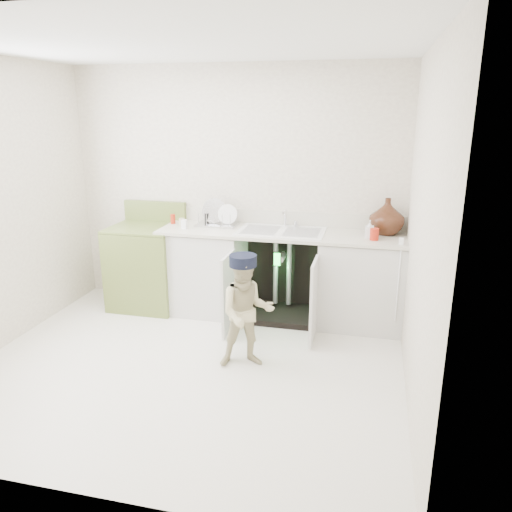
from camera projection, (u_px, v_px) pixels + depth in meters
The scene contains 5 objects.
ground at pixel (188, 366), 4.17m from camera, with size 3.50×3.50×0.00m, color silver.
room_shell at pixel (182, 220), 3.81m from camera, with size 6.00×5.50×1.26m.
counter_run at pixel (284, 272), 5.03m from camera, with size 2.44×1.02×1.25m.
avocado_stove at pixel (147, 265), 5.34m from camera, with size 0.71×0.65×1.09m.
repair_worker at pixel (247, 311), 4.06m from camera, with size 0.55×0.97×0.95m.
Camera 1 is at (1.42, -3.50, 2.08)m, focal length 35.00 mm.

